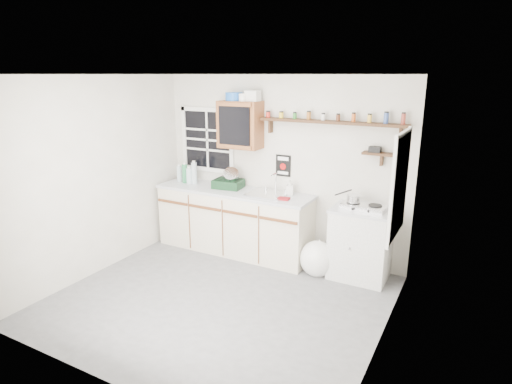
% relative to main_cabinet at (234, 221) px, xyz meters
% --- Properties ---
extents(room, '(3.64, 3.24, 2.54)m').
position_rel_main_cabinet_xyz_m(room, '(0.58, -1.30, 0.79)').
color(room, '#525255').
rests_on(room, ground).
extents(main_cabinet, '(2.31, 0.63, 0.92)m').
position_rel_main_cabinet_xyz_m(main_cabinet, '(0.00, 0.00, 0.00)').
color(main_cabinet, beige).
rests_on(main_cabinet, floor).
extents(right_cabinet, '(0.73, 0.57, 0.91)m').
position_rel_main_cabinet_xyz_m(right_cabinet, '(1.83, 0.03, -0.01)').
color(right_cabinet, '#B7B7B1').
rests_on(right_cabinet, floor).
extents(sink, '(0.52, 0.44, 0.29)m').
position_rel_main_cabinet_xyz_m(sink, '(0.54, 0.01, 0.47)').
color(sink, silver).
rests_on(sink, main_cabinet).
extents(upper_cabinet, '(0.60, 0.32, 0.65)m').
position_rel_main_cabinet_xyz_m(upper_cabinet, '(0.03, 0.14, 1.36)').
color(upper_cabinet, brown).
rests_on(upper_cabinet, wall_back).
extents(upper_cabinet_clutter, '(0.50, 0.24, 0.14)m').
position_rel_main_cabinet_xyz_m(upper_cabinet_clutter, '(0.06, 0.14, 1.75)').
color(upper_cabinet_clutter, '#1B56B3').
rests_on(upper_cabinet_clutter, upper_cabinet).
extents(spice_shelf, '(1.91, 0.18, 0.35)m').
position_rel_main_cabinet_xyz_m(spice_shelf, '(1.32, 0.21, 1.47)').
color(spice_shelf, black).
rests_on(spice_shelf, wall_back).
extents(secondary_shelf, '(0.45, 0.16, 0.24)m').
position_rel_main_cabinet_xyz_m(secondary_shelf, '(1.94, 0.22, 1.12)').
color(secondary_shelf, black).
rests_on(secondary_shelf, wall_back).
extents(warning_sign, '(0.22, 0.02, 0.30)m').
position_rel_main_cabinet_xyz_m(warning_sign, '(0.63, 0.29, 0.82)').
color(warning_sign, black).
rests_on(warning_sign, wall_back).
extents(window_back, '(0.93, 0.03, 0.98)m').
position_rel_main_cabinet_xyz_m(window_back, '(-0.62, 0.29, 1.09)').
color(window_back, black).
rests_on(window_back, wall_back).
extents(window_right, '(0.03, 0.78, 1.08)m').
position_rel_main_cabinet_xyz_m(window_right, '(2.37, -0.75, 0.99)').
color(window_right, black).
rests_on(window_right, wall_back).
extents(water_bottles, '(0.37, 0.12, 0.35)m').
position_rel_main_cabinet_xyz_m(water_bottles, '(-0.81, 0.02, 0.60)').
color(water_bottles, '#A4BAC1').
rests_on(water_bottles, main_cabinet).
extents(dish_rack, '(0.44, 0.35, 0.30)m').
position_rel_main_cabinet_xyz_m(dish_rack, '(-0.11, 0.07, 0.56)').
color(dish_rack, black).
rests_on(dish_rack, main_cabinet).
extents(soap_bottle, '(0.12, 0.12, 0.20)m').
position_rel_main_cabinet_xyz_m(soap_bottle, '(0.81, 0.15, 0.56)').
color(soap_bottle, silver).
rests_on(soap_bottle, main_cabinet).
extents(rag, '(0.17, 0.15, 0.02)m').
position_rel_main_cabinet_xyz_m(rag, '(0.82, -0.10, 0.47)').
color(rag, maroon).
rests_on(rag, main_cabinet).
extents(hotplate, '(0.56, 0.33, 0.08)m').
position_rel_main_cabinet_xyz_m(hotplate, '(1.85, 0.01, 0.48)').
color(hotplate, silver).
rests_on(hotplate, right_cabinet).
extents(saucepan, '(0.37, 0.26, 0.17)m').
position_rel_main_cabinet_xyz_m(saucepan, '(1.71, 0.01, 0.57)').
color(saucepan, silver).
rests_on(saucepan, hotplate).
extents(trash_bag, '(0.44, 0.40, 0.50)m').
position_rel_main_cabinet_xyz_m(trash_bag, '(1.34, -0.15, -0.25)').
color(trash_bag, white).
rests_on(trash_bag, floor).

